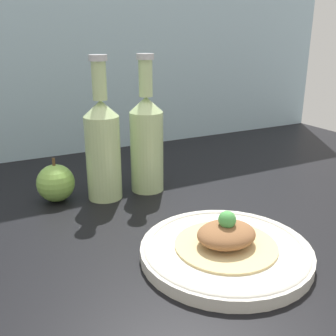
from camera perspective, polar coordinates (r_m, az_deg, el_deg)
ground_plane at (r=75.04cm, az=-2.36°, el=-9.52°), size 180.00×110.00×4.00cm
wall_backsplash at (r=116.92cm, az=-14.69°, el=21.45°), size 180.00×3.00×80.00cm
plate at (r=64.21cm, az=8.35°, el=-11.72°), size 27.10×27.10×2.29cm
plated_food at (r=63.01cm, az=8.45°, el=-9.81°), size 16.21×16.21×6.07cm
cider_bottle_left at (r=82.93cm, az=-9.44°, el=3.18°), size 7.30×7.30×29.89cm
cider_bottle_right at (r=86.37cm, az=-3.11°, el=4.05°), size 7.30×7.30×29.89cm
apple at (r=85.88cm, az=-15.98°, el=-2.10°), size 7.94×7.94×9.46cm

